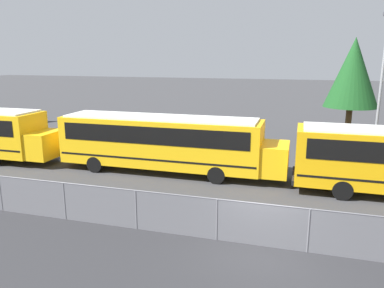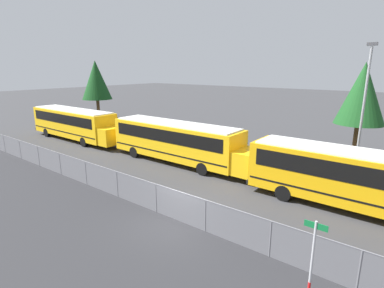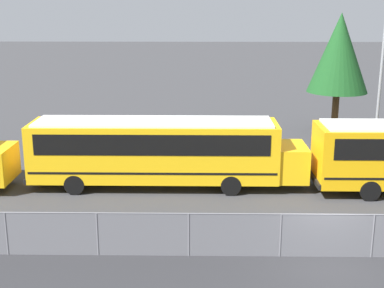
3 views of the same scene
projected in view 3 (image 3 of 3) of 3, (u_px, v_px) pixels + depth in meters
name	position (u px, v px, depth m)	size (l,w,h in m)	color
ground_plane	(325.00, 257.00, 18.20)	(200.00, 200.00, 0.00)	#38383A
fence	(327.00, 235.00, 17.99)	(65.22, 0.07, 1.57)	#9EA0A5
school_bus_1	(160.00, 148.00, 24.67)	(12.79, 2.58, 3.17)	yellow
light_pole	(381.00, 70.00, 28.83)	(0.60, 0.24, 8.83)	gray
tree_2	(339.00, 53.00, 33.90)	(3.85, 3.85, 7.76)	#51381E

